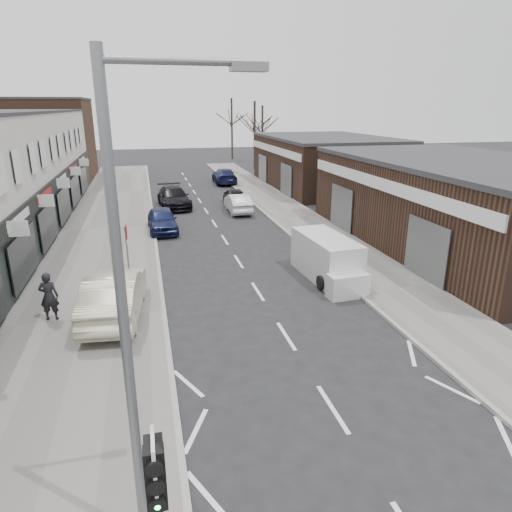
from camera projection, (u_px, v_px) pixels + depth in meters
ground at (369, 465)px, 9.84m from camera, size 160.00×160.00×0.00m
pavement_left at (108, 229)px, 28.61m from camera, size 5.50×64.00×0.12m
pavement_right at (297, 218)px, 31.42m from camera, size 3.50×64.00×0.12m
brick_block_far at (50, 141)px, 47.10m from camera, size 8.00×10.00×8.00m
right_unit_near at (462, 205)px, 24.87m from camera, size 10.00×18.00×4.50m
right_unit_far at (325, 163)px, 43.33m from camera, size 10.00×16.00×4.50m
tree_far_a at (255, 169)px, 56.17m from camera, size 3.60×3.60×8.00m
tree_far_b at (262, 163)px, 62.27m from camera, size 3.60×3.60×7.50m
tree_far_c at (232, 159)px, 67.13m from camera, size 3.60×3.60×8.50m
traffic_light at (157, 487)px, 6.24m from camera, size 0.28×0.60×3.10m
street_lamp at (135, 305)px, 6.64m from camera, size 2.23×0.22×8.00m
warning_sign at (127, 236)px, 19.07m from camera, size 0.12×0.80×2.70m
white_van at (327, 259)px, 20.31m from camera, size 1.99×4.96×1.89m
sedan_on_pavement at (115, 294)px, 16.34m from camera, size 2.27×5.27×1.69m
pedestrian at (49, 296)px, 16.04m from camera, size 0.69×0.49×1.79m
parked_car_left_a at (162, 220)px, 28.06m from camera, size 1.83×4.28×1.44m
parked_car_left_b at (174, 197)px, 34.82m from camera, size 2.54×5.40×1.52m
parked_car_right_a at (238, 203)px, 33.14m from camera, size 1.46×4.09×1.35m
parked_car_right_b at (234, 196)px, 35.86m from camera, size 1.90×3.98×1.31m
parked_car_right_c at (224, 176)px, 45.60m from camera, size 2.23×5.18×1.49m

